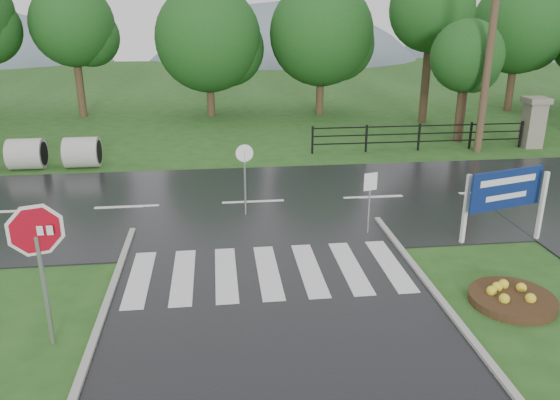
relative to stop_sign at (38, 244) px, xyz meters
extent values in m
cube|color=black|center=(4.32, 7.35, -2.05)|extent=(90.00, 8.00, 0.04)
cube|color=silver|center=(1.32, 2.35, -1.99)|extent=(0.50, 2.80, 0.02)
cube|color=silver|center=(2.32, 2.35, -1.99)|extent=(0.50, 2.80, 0.02)
cube|color=silver|center=(3.32, 2.35, -1.99)|extent=(0.50, 2.80, 0.02)
cube|color=silver|center=(4.32, 2.35, -1.99)|extent=(0.50, 2.80, 0.02)
cube|color=silver|center=(5.32, 2.35, -1.99)|extent=(0.50, 2.80, 0.02)
cube|color=silver|center=(6.32, 2.35, -1.99)|extent=(0.50, 2.80, 0.02)
cube|color=silver|center=(7.32, 2.35, -1.99)|extent=(0.50, 2.80, 0.02)
cube|color=gray|center=(17.32, 13.35, -1.05)|extent=(0.80, 0.80, 2.00)
cube|color=#6B6659|center=(17.32, 13.35, 0.07)|extent=(1.00, 1.00, 0.24)
cube|color=black|center=(12.07, 13.35, -1.65)|extent=(9.50, 0.05, 0.05)
cube|color=black|center=(12.07, 13.35, -1.30)|extent=(9.50, 0.05, 0.05)
cube|color=black|center=(12.07, 13.35, -0.95)|extent=(9.50, 0.05, 0.05)
cube|color=black|center=(7.32, 13.35, -1.45)|extent=(0.08, 0.08, 1.20)
cube|color=black|center=(16.82, 13.35, -1.45)|extent=(0.08, 0.08, 1.20)
sphere|color=slate|center=(-23.68, 62.35, -16.45)|extent=(40.00, 40.00, 40.00)
sphere|color=slate|center=(12.32, 62.35, -19.33)|extent=(48.00, 48.00, 48.00)
sphere|color=slate|center=(40.32, 62.35, -15.01)|extent=(36.00, 36.00, 36.00)
cylinder|color=#9E9B93|center=(-4.16, 12.35, -1.45)|extent=(1.30, 1.20, 1.20)
cylinder|color=#9E9B93|center=(-2.06, 12.35, -1.45)|extent=(1.30, 1.20, 1.20)
cube|color=#939399|center=(0.00, 0.00, -0.95)|extent=(0.07, 0.07, 2.20)
cylinder|color=white|center=(0.00, 0.01, 0.26)|extent=(1.26, 0.44, 1.32)
cylinder|color=#AC0B1B|center=(0.00, 0.00, 0.26)|extent=(1.10, 0.40, 1.15)
cube|color=silver|center=(9.66, 3.48, -1.08)|extent=(0.12, 0.12, 1.94)
cube|color=silver|center=(11.80, 3.48, -1.08)|extent=(0.12, 0.12, 1.94)
cube|color=navy|center=(10.73, 3.48, -0.54)|extent=(2.26, 0.69, 1.07)
cube|color=white|center=(10.73, 3.45, -0.30)|extent=(1.78, 0.52, 0.17)
cube|color=white|center=(10.73, 3.45, -0.74)|extent=(1.31, 0.38, 0.15)
cylinder|color=#332111|center=(9.39, 0.37, -1.96)|extent=(1.82, 1.82, 0.18)
cube|color=#939399|center=(7.32, 4.40, -1.21)|extent=(0.04, 0.04, 1.69)
cube|color=white|center=(7.32, 4.38, -0.50)|extent=(0.39, 0.12, 0.49)
cylinder|color=#939399|center=(4.02, 6.22, -1.01)|extent=(0.06, 0.06, 2.08)
cylinder|color=white|center=(4.02, 6.20, -0.07)|extent=(0.52, 0.06, 0.52)
cylinder|color=#473523|center=(14.59, 12.85, 2.70)|extent=(0.32, 0.32, 9.51)
cylinder|color=#3D2B1C|center=(14.57, 14.85, -0.42)|extent=(0.47, 0.47, 3.26)
sphere|color=#144115|center=(14.57, 14.85, 1.87)|extent=(3.25, 3.25, 3.25)
camera|label=1|loc=(3.23, -9.28, 3.97)|focal=35.00mm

